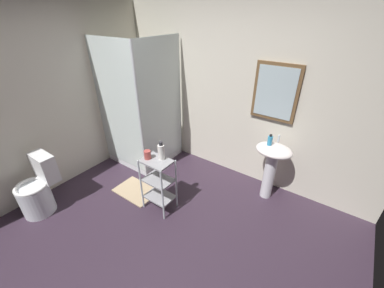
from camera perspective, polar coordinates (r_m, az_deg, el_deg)
ground_plane at (r=2.95m, az=-10.40°, el=-22.30°), size 4.20×4.20×0.02m
wall_back at (r=3.49m, az=9.84°, el=11.93°), size 4.20×0.14×2.50m
wall_left at (r=3.63m, az=-33.80°, el=7.98°), size 0.10×4.20×2.50m
shower_stall at (r=4.01m, az=-11.51°, el=1.90°), size 0.92×0.92×2.00m
pedestal_sink at (r=3.25m, az=18.70°, el=-3.94°), size 0.46×0.37×0.81m
sink_faucet at (r=3.21m, az=20.19°, el=1.22°), size 0.03×0.03×0.10m
toilet at (r=3.60m, az=-33.15°, el=-9.32°), size 0.37×0.49×0.76m
storage_cart at (r=3.01m, az=-8.14°, el=-8.78°), size 0.38×0.28×0.74m
hand_soap_bottle at (r=3.10m, az=18.31°, el=0.85°), size 0.06×0.06×0.15m
lotion_bottle_white at (r=2.80m, az=-7.44°, el=-1.83°), size 0.08×0.08×0.23m
rinse_cup at (r=2.86m, az=-10.70°, el=-2.56°), size 0.08×0.08×0.11m
bath_mat at (r=3.58m, az=-13.33°, el=-10.94°), size 0.60×0.40×0.02m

